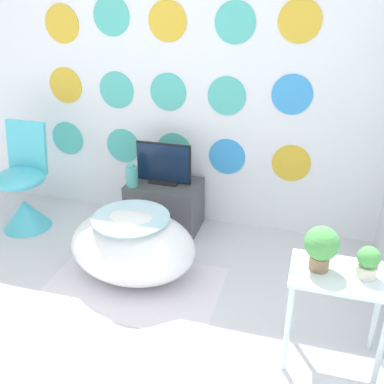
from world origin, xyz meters
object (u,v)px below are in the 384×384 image
object	(u,v)px
bathtub	(133,246)
vase	(132,176)
potted_plant_left	(322,246)
potted_plant_right	(368,262)
tv	(164,165)
chair	(24,196)

from	to	relation	value
bathtub	vase	size ratio (longest dim) A/B	4.51
potted_plant_left	potted_plant_right	bearing A→B (deg)	0.90
bathtub	tv	distance (m)	0.81
tv	potted_plant_left	bearing A→B (deg)	-42.43
chair	vase	size ratio (longest dim) A/B	4.51
tv	vase	bearing A→B (deg)	-150.07
chair	vase	xyz separation A→B (m)	(0.92, 0.18, 0.22)
bathtub	vase	world-z (taller)	vase
vase	potted_plant_right	size ratio (longest dim) A/B	1.18
vase	potted_plant_left	distance (m)	1.81
tv	potted_plant_left	distance (m)	1.71
potted_plant_left	tv	bearing A→B (deg)	137.57
chair	bathtub	bearing A→B (deg)	-19.70
potted_plant_left	potted_plant_right	xyz separation A→B (m)	(0.23, 0.00, -0.05)
chair	tv	xyz separation A→B (m)	(1.15, 0.32, 0.29)
chair	potted_plant_left	xyz separation A→B (m)	(2.41, -0.83, 0.44)
vase	potted_plant_right	bearing A→B (deg)	-30.50
bathtub	chair	world-z (taller)	chair
chair	potted_plant_right	xyz separation A→B (m)	(2.64, -0.83, 0.38)
tv	potted_plant_left	xyz separation A→B (m)	(1.26, -1.15, 0.15)
chair	potted_plant_right	bearing A→B (deg)	-17.40
potted_plant_left	chair	bearing A→B (deg)	160.97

